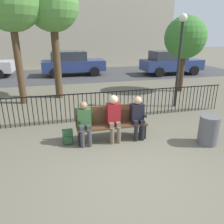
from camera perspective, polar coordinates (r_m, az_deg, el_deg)
The scene contains 15 objects.
ground_plane at distance 4.63m, azimuth 5.36°, elevation -16.29°, with size 80.00×80.00×0.00m, color #605B4C.
park_bench at distance 5.86m, azimuth -0.20°, elevation -2.52°, with size 1.88×0.45×0.92m.
seated_person_0 at distance 5.56m, azimuth -7.21°, elevation -2.40°, with size 0.34×0.39×1.14m.
seated_person_1 at distance 5.68m, azimuth 0.48°, elevation -1.01°, with size 0.34×0.39×1.25m.
seated_person_2 at distance 5.88m, azimuth 6.70°, elevation -0.85°, with size 0.34×0.39×1.18m.
backpack at distance 5.82m, azimuth -11.47°, elevation -6.43°, with size 0.27×0.21×0.39m.
fence_railing at distance 7.18m, azimuth -3.19°, elevation 2.21°, with size 9.01×0.03×0.95m.
tree_0 at distance 11.27m, azimuth 18.60°, elevation 17.86°, with size 1.94×1.94×3.53m.
tree_1 at distance 9.93m, azimuth -15.36°, elevation 25.16°, with size 2.14×2.14×4.91m.
tree_2 at distance 9.52m, azimuth -25.18°, elevation 24.98°, with size 2.29×2.29×5.06m.
lamp_post at distance 8.65m, azimuth 17.42°, elevation 15.88°, with size 0.28×0.28×3.39m.
street_surface at distance 15.80m, azimuth -9.48°, elevation 9.58°, with size 24.00×6.00×0.01m.
parked_car_0 at distance 15.57m, azimuth -10.36°, elevation 12.51°, with size 4.20×1.94×1.62m.
parked_car_1 at distance 16.25m, azimuth 15.01°, elevation 12.46°, with size 4.20×1.94×1.62m.
trash_bin at distance 6.17m, azimuth 23.93°, elevation -4.36°, with size 0.50×0.50×0.76m.
Camera 1 is at (-1.33, -3.51, 2.72)m, focal length 35.00 mm.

